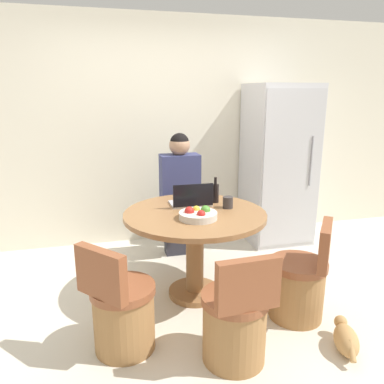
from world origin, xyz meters
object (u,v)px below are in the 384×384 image
(dining_table, at_px, (195,232))
(bottle, at_px, (215,193))
(chair_near_camera, at_px, (235,323))
(laptop, at_px, (191,201))
(fruit_bowl, at_px, (198,215))
(person_seated, at_px, (179,191))
(chair_near_left_corner, at_px, (122,313))
(chair_near_right_corner, at_px, (299,285))
(refrigerator, at_px, (278,165))
(cat, at_px, (346,339))

(dining_table, xyz_separation_m, bottle, (0.26, 0.24, 0.27))
(bottle, bearing_deg, chair_near_camera, -100.57)
(laptop, height_order, fruit_bowl, laptop)
(dining_table, bearing_deg, person_seated, 87.06)
(chair_near_camera, height_order, fruit_bowl, fruit_bowl)
(fruit_bowl, bearing_deg, dining_table, 83.70)
(chair_near_left_corner, height_order, chair_near_camera, same)
(person_seated, bearing_deg, bottle, 110.00)
(dining_table, distance_m, chair_near_right_corner, 0.94)
(chair_near_camera, bearing_deg, fruit_bowl, -87.82)
(chair_near_camera, xyz_separation_m, fruit_bowl, (-0.06, 0.72, 0.53))
(chair_near_camera, height_order, bottle, bottle)
(refrigerator, bearing_deg, cat, -102.81)
(person_seated, bearing_deg, refrigerator, -168.94)
(bottle, bearing_deg, cat, -64.90)
(fruit_bowl, relative_size, bottle, 1.30)
(fruit_bowl, xyz_separation_m, bottle, (0.27, 0.41, 0.06))
(chair_near_right_corner, distance_m, chair_near_camera, 0.76)
(dining_table, height_order, fruit_bowl, fruit_bowl)
(refrigerator, distance_m, fruit_bowl, 1.81)
(person_seated, relative_size, laptop, 3.81)
(dining_table, relative_size, fruit_bowl, 3.92)
(fruit_bowl, relative_size, cat, 0.76)
(dining_table, xyz_separation_m, laptop, (0.01, 0.19, 0.22))
(chair_near_right_corner, xyz_separation_m, laptop, (-0.70, 0.73, 0.53))
(dining_table, xyz_separation_m, person_seated, (0.04, 0.82, 0.16))
(laptop, bearing_deg, chair_near_left_corner, 48.73)
(refrigerator, distance_m, bottle, 1.33)
(chair_near_right_corner, bearing_deg, fruit_bowl, -79.50)
(chair_near_camera, height_order, person_seated, person_seated)
(chair_near_left_corner, height_order, bottle, bottle)
(refrigerator, relative_size, person_seated, 1.36)
(chair_near_left_corner, distance_m, person_seated, 1.65)
(laptop, relative_size, bottle, 1.51)
(refrigerator, relative_size, chair_near_left_corner, 2.29)
(bottle, bearing_deg, dining_table, -136.73)
(cat, bearing_deg, chair_near_camera, 105.22)
(person_seated, bearing_deg, dining_table, 87.06)
(chair_near_camera, xyz_separation_m, cat, (0.78, -0.10, -0.19))
(dining_table, distance_m, chair_near_camera, 0.94)
(dining_table, relative_size, cat, 2.98)
(chair_near_left_corner, relative_size, person_seated, 0.59)
(refrigerator, xyz_separation_m, dining_table, (-1.30, -1.07, -0.33))
(dining_table, bearing_deg, chair_near_right_corner, -36.70)
(dining_table, relative_size, chair_near_camera, 1.49)
(laptop, bearing_deg, fruit_bowl, 84.73)
(refrigerator, height_order, laptop, refrigerator)
(chair_near_left_corner, relative_size, chair_near_camera, 1.00)
(dining_table, bearing_deg, laptop, 85.64)
(chair_near_right_corner, distance_m, fruit_bowl, 0.97)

